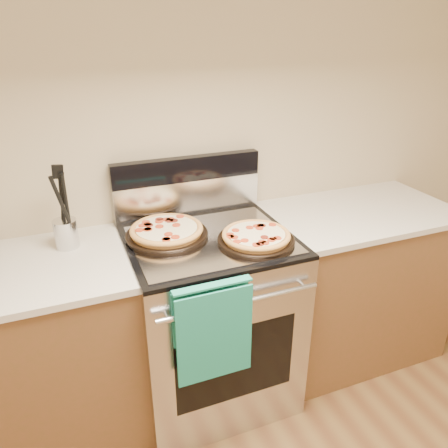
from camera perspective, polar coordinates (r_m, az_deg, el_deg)
name	(u,v)px	position (r m, az deg, el deg)	size (l,w,h in m)	color
wall_back	(183,129)	(2.19, -5.34, 12.22)	(4.00, 4.00, 0.00)	#C7B690
range_body	(210,320)	(2.27, -1.83, -12.44)	(0.76, 0.68, 0.90)	#B7B7BC
oven_window	(236,364)	(2.03, 1.56, -17.76)	(0.56, 0.01, 0.40)	black
cooktop	(209,239)	(2.03, -2.00, -2.02)	(0.76, 0.68, 0.02)	black
backsplash_lower	(188,197)	(2.26, -4.71, 3.56)	(0.76, 0.06, 0.18)	silver
backsplash_upper	(187,169)	(2.21, -4.84, 7.19)	(0.76, 0.06, 0.12)	black
oven_handle	(241,303)	(1.78, 2.20, -10.24)	(0.03, 0.03, 0.70)	silver
dish_towel	(213,330)	(1.81, -1.45, -13.65)	(0.32, 0.05, 0.42)	#187C74
foil_sheet	(211,240)	(2.00, -1.72, -2.04)	(0.70, 0.55, 0.01)	gray
cabinet_left	(23,363)	(2.24, -24.76, -16.14)	(1.00, 0.62, 0.88)	brown
countertop_left	(1,276)	(1.99, -27.07, -6.02)	(1.02, 0.64, 0.03)	beige
cabinet_right	(350,284)	(2.67, 16.17, -7.57)	(1.00, 0.62, 0.88)	brown
countertop_right	(360,212)	(2.46, 17.40, 1.45)	(1.02, 0.64, 0.03)	beige
pepperoni_pizza_back	(167,231)	(2.02, -7.50, -0.98)	(0.37, 0.37, 0.05)	#BD7939
pepperoni_pizza_front	(256,237)	(1.96, 4.22, -1.71)	(0.34, 0.34, 0.05)	#BD7939
utensil_crock	(66,234)	(2.06, -19.92, -1.18)	(0.10, 0.10, 0.13)	silver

